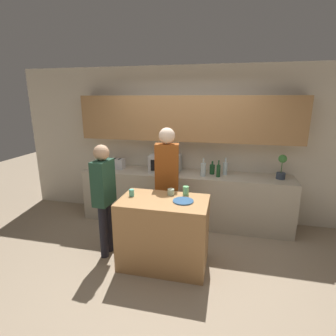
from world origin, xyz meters
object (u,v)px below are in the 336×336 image
bottle_3 (225,168)px  cup_0 (186,191)px  toaster (117,164)px  bottle_1 (212,169)px  bottle_0 (203,169)px  microwave (165,163)px  potted_plant (282,167)px  person_center (167,175)px  cup_1 (171,192)px  plate_on_island (183,201)px  person_left (104,192)px  cup_2 (132,193)px  bottle_2 (218,171)px

bottle_3 → cup_0: size_ratio=2.44×
toaster → bottle_1: bearing=1.1°
bottle_3 → bottle_0: bearing=-155.6°
microwave → potted_plant: potted_plant is taller
toaster → cup_0: toaster is taller
microwave → bottle_1: (0.82, 0.03, -0.06)m
bottle_0 → cup_0: bearing=-97.6°
bottle_0 → person_center: size_ratio=0.17×
bottle_0 → person_center: person_center is taller
bottle_3 → cup_0: bottle_3 is taller
cup_0 → cup_1: cup_0 is taller
potted_plant → bottle_3: bearing=177.6°
bottle_1 → cup_1: size_ratio=2.48×
plate_on_island → potted_plant: bearing=44.4°
cup_1 → person_left: person_left is taller
cup_2 → bottle_3: bearing=48.5°
microwave → bottle_1: microwave is taller
person_center → cup_2: bearing=49.3°
potted_plant → cup_1: (-1.55, -1.13, -0.15)m
bottle_2 → potted_plant: bearing=6.7°
cup_0 → cup_2: cup_0 is taller
bottle_1 → bottle_2: size_ratio=0.80×
person_center → microwave: bearing=-83.6°
toaster → bottle_2: size_ratio=0.93×
bottle_1 → bottle_2: bottle_2 is taller
potted_plant → person_left: bearing=-152.5°
plate_on_island → person_center: 0.70m
potted_plant → bottle_3: potted_plant is taller
toaster → cup_1: (1.26, -1.13, -0.04)m
toaster → cup_1: 1.69m
bottle_2 → person_left: (-1.47, -1.16, -0.08)m
bottle_2 → cup_2: (-1.06, -1.17, -0.05)m
potted_plant → plate_on_island: 1.90m
toaster → bottle_0: (1.58, -0.12, 0.02)m
cup_2 → toaster: bearing=120.7°
microwave → bottle_2: microwave is taller
toaster → bottle_1: 1.72m
person_left → bottle_0: bearing=136.6°
bottle_0 → cup_0: (-0.13, -0.97, -0.04)m
bottle_3 → cup_2: (-1.17, -1.32, -0.05)m
toaster → plate_on_island: toaster is taller
bottle_2 → plate_on_island: bearing=-107.1°
toaster → bottle_2: bearing=-3.6°
cup_0 → person_center: (-0.34, 0.36, 0.08)m
plate_on_island → cup_0: cup_0 is taller
bottle_1 → cup_2: 1.63m
cup_1 → person_left: 0.91m
bottle_1 → person_left: 1.89m
bottle_0 → person_center: (-0.47, -0.60, 0.04)m
potted_plant → bottle_0: bearing=-174.2°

